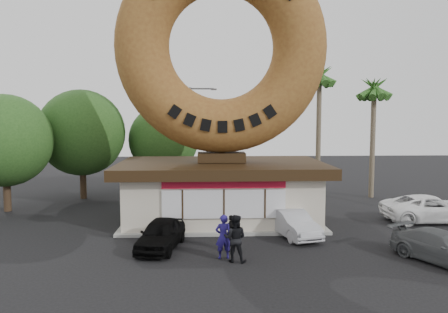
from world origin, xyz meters
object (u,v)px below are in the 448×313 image
street_lamp (192,133)px  car_grey (444,248)px  giant_donut (221,47)px  car_white (431,209)px  car_silver (292,223)px  person_right (232,233)px  car_black (161,234)px  person_center (235,238)px  donut_shop (221,189)px  person_left (223,237)px

street_lamp → car_grey: street_lamp is taller
giant_donut → car_white: giant_donut is taller
car_silver → car_white: (8.21, 2.52, 0.09)m
street_lamp → person_right: size_ratio=5.08×
person_right → car_black: bearing=-19.7°
car_silver → car_white: 8.59m
giant_donut → person_right: giant_donut is taller
street_lamp → person_right: bearing=-82.4°
person_center → car_white: (11.24, 6.11, -0.22)m
person_center → car_white: 12.80m
donut_shop → car_silver: donut_shop is taller
person_center → car_white: person_center is taller
car_black → car_white: bearing=27.2°
giant_donut → car_white: bearing=-4.1°
giant_donut → donut_shop: bearing=-90.0°
street_lamp → person_left: street_lamp is taller
car_silver → car_grey: car_silver is taller
donut_shop → street_lamp: size_ratio=1.40×
car_white → person_right: bearing=112.7°
car_black → car_white: (14.37, 4.24, 0.08)m
giant_donut → street_lamp: 11.34m
person_left → person_center: 0.61m
car_black → car_grey: size_ratio=0.90×
person_left → person_right: bearing=-123.0°
donut_shop → car_grey: (8.50, -7.46, -1.15)m
street_lamp → person_left: (1.67, -16.52, -3.57)m
car_grey → person_right: bearing=138.4°
person_right → car_white: 12.24m
donut_shop → giant_donut: (0.00, 0.02, 7.74)m
car_grey → car_white: 7.30m
donut_shop → car_silver: size_ratio=2.87×
donut_shop → person_center: bearing=-87.8°
person_right → car_grey: 8.50m
person_center → car_silver: (3.03, 3.59, -0.31)m
car_grey → car_white: size_ratio=0.81×
person_left → car_grey: 8.74m
giant_donut → person_left: size_ratio=6.26×
person_left → car_grey: size_ratio=0.43×
car_silver → car_grey: bearing=-53.7°
car_silver → person_right: bearing=-159.4°
street_lamp → car_grey: bearing=-59.3°
giant_donut → street_lamp: size_ratio=1.43×
person_right → car_black: person_right is taller
street_lamp → person_right: 16.12m
car_silver → person_left: bearing=-152.7°
street_lamp → car_black: (-1.00, -15.07, -3.83)m
street_lamp → car_white: size_ratio=1.52×
donut_shop → person_right: donut_shop is taller
car_silver → car_black: bearing=-179.5°
donut_shop → car_white: size_ratio=2.13×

